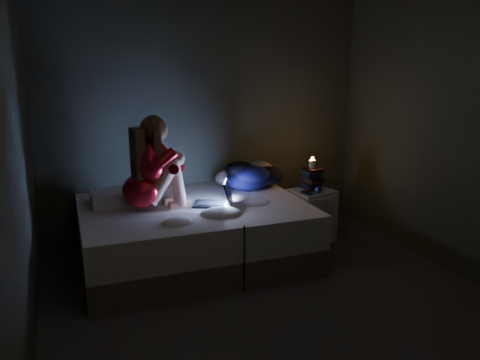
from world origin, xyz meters
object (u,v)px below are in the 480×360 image
candle (312,165)px  phone (304,193)px  laptop (212,192)px  nightstand (311,216)px  woman (140,164)px  bed (194,233)px

candle → phone: size_ratio=0.57×
laptop → phone: size_ratio=2.56×
nightstand → phone: 0.33m
woman → laptop: bearing=-13.1°
bed → nightstand: bed is taller
bed → woman: 0.87m
candle → phone: 0.32m
nightstand → woman: bearing=170.2°
bed → nightstand: (1.32, 0.07, -0.00)m
nightstand → phone: (-0.13, -0.07, 0.29)m
woman → nightstand: 1.95m
bed → candle: bearing=5.4°
woman → laptop: 0.72m
phone → woman: bearing=-176.2°
woman → nightstand: woman is taller
nightstand → laptop: bearing=175.4°
bed → nightstand: size_ratio=3.69×
candle → laptop: bearing=-169.4°
woman → candle: size_ratio=10.87×
woman → nightstand: bearing=-3.6°
bed → laptop: bearing=-30.9°
nightstand → phone: size_ratio=4.06×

